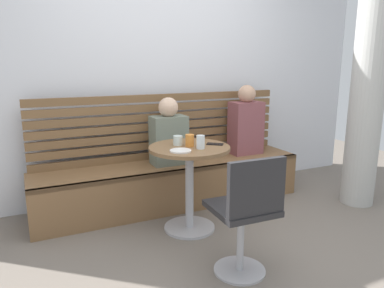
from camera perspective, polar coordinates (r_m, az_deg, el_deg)
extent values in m
plane|color=#70665B|center=(2.81, 6.79, -17.83)|extent=(8.00, 8.00, 0.00)
cube|color=silver|center=(3.90, -5.76, 13.07)|extent=(5.20, 0.10, 2.90)
cylinder|color=#B2B2AD|center=(3.94, 26.23, 11.12)|extent=(0.32, 0.32, 2.80)
cube|color=brown|center=(3.69, -3.04, -6.30)|extent=(2.70, 0.52, 0.44)
cube|color=brown|center=(3.42, -1.55, -4.33)|extent=(2.70, 0.04, 0.04)
cube|color=brown|center=(3.83, -4.44, -1.60)|extent=(2.65, 0.04, 0.07)
cube|color=brown|center=(3.81, -4.47, -0.01)|extent=(2.65, 0.04, 0.07)
cube|color=brown|center=(3.79, -4.49, 1.42)|extent=(2.65, 0.04, 0.07)
cube|color=brown|center=(3.77, -4.52, 2.87)|extent=(2.65, 0.04, 0.07)
cube|color=brown|center=(3.75, -4.54, 4.33)|extent=(2.65, 0.04, 0.07)
cube|color=brown|center=(3.74, -4.57, 5.80)|extent=(2.65, 0.04, 0.07)
cube|color=brown|center=(3.73, -4.59, 7.28)|extent=(2.65, 0.04, 0.07)
cylinder|color=#ADADB2|center=(3.26, -0.40, -12.95)|extent=(0.44, 0.44, 0.02)
cylinder|color=#ADADB2|center=(3.12, -0.41, -7.06)|extent=(0.07, 0.07, 0.69)
cylinder|color=brown|center=(3.02, -0.42, -0.65)|extent=(0.68, 0.68, 0.03)
cylinder|color=#ADADB2|center=(2.70, 7.47, -19.04)|extent=(0.36, 0.36, 0.02)
cylinder|color=#ADADB2|center=(2.59, 7.61, -14.95)|extent=(0.05, 0.05, 0.45)
cube|color=#232326|center=(2.49, 7.78, -9.94)|extent=(0.41, 0.41, 0.04)
cube|color=#232326|center=(2.28, 10.14, -6.76)|extent=(0.40, 0.05, 0.36)
cube|color=brown|center=(4.00, 8.45, 2.52)|extent=(0.34, 0.22, 0.57)
sphere|color=tan|center=(3.95, 8.62, 7.80)|extent=(0.19, 0.19, 0.19)
cube|color=slate|center=(3.56, -3.68, 0.61)|extent=(0.34, 0.22, 0.48)
sphere|color=#DBB293|center=(3.50, -3.75, 5.79)|extent=(0.19, 0.19, 0.19)
cylinder|color=orange|center=(3.00, -0.36, 0.56)|extent=(0.07, 0.07, 0.10)
cylinder|color=white|center=(2.92, 1.36, 0.31)|extent=(0.07, 0.07, 0.11)
cylinder|color=silver|center=(3.05, -2.23, 0.57)|extent=(0.08, 0.08, 0.08)
cylinder|color=white|center=(2.84, -1.82, -1.07)|extent=(0.17, 0.17, 0.01)
cube|color=black|center=(3.09, 3.62, 0.00)|extent=(0.15, 0.14, 0.01)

